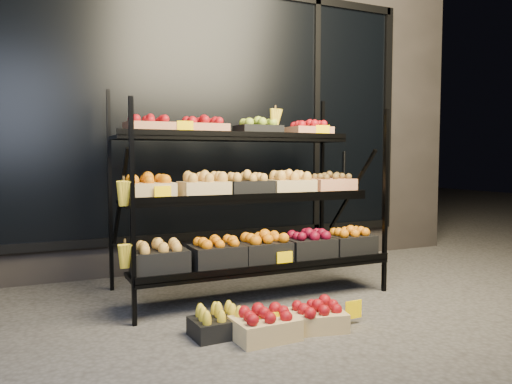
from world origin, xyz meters
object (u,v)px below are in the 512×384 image
display_rack (249,197)px  floor_crate_midright (317,316)px  floor_crate_midleft (219,323)px  floor_crate_left (265,324)px

display_rack → floor_crate_midright: (0.05, -0.98, -0.70)m
display_rack → floor_crate_midleft: 1.23m
floor_crate_midleft → floor_crate_midright: (0.62, -0.16, 0.00)m
display_rack → floor_crate_midleft: bearing=-124.7°
floor_crate_left → floor_crate_midright: bearing=-0.5°
display_rack → floor_crate_left: 1.26m
display_rack → floor_crate_midleft: size_ratio=6.23×
display_rack → floor_crate_midright: size_ratio=5.48×
floor_crate_midleft → floor_crate_midright: floor_crate_midright is taller
display_rack → floor_crate_midright: bearing=-87.3°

